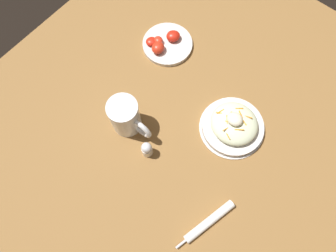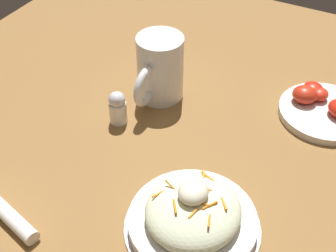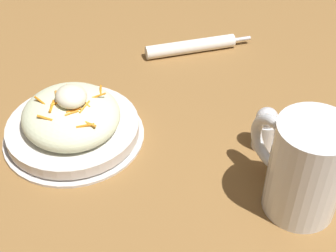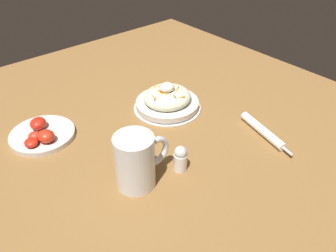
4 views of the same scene
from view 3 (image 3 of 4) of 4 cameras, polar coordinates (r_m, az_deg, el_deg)
ground_plane at (r=0.71m, az=-4.60°, el=-5.42°), size 1.43×1.43×0.00m
salad_plate at (r=0.76m, az=-11.27°, el=0.48°), size 0.22×0.22×0.10m
beer_mug at (r=0.65m, az=15.84°, el=-5.05°), size 0.16×0.10×0.14m
napkin_roll at (r=0.96m, az=2.80°, el=9.39°), size 0.07×0.21×0.03m
salt_shaker at (r=0.74m, az=11.45°, el=-0.26°), size 0.04×0.04×0.07m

